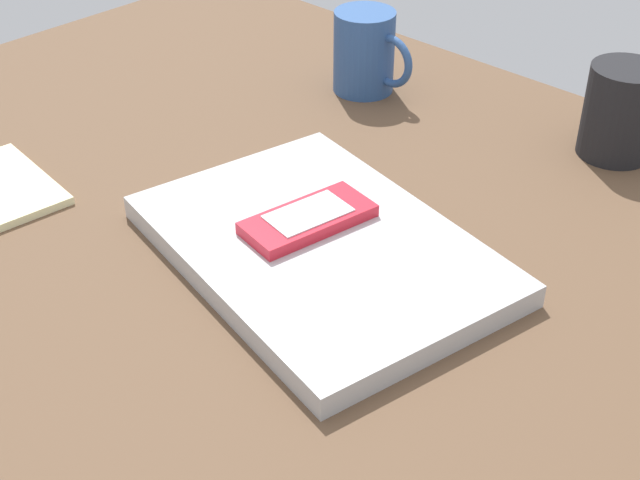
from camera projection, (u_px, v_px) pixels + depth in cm
name	position (u px, v px, depth cm)	size (l,w,h in cm)	color
desk_surface	(327.00, 234.00, 84.55)	(120.00, 80.00, 3.00)	brown
laptop_closed	(320.00, 249.00, 78.19)	(31.94, 22.21, 2.16)	#B7BABC
cell_phone_on_laptop	(308.00, 219.00, 78.99)	(7.25, 12.54, 1.27)	red
coffee_mug	(366.00, 52.00, 104.09)	(10.66, 7.12, 9.59)	#2D518C
pen_cup	(621.00, 112.00, 91.50)	(7.56, 7.56, 9.69)	black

